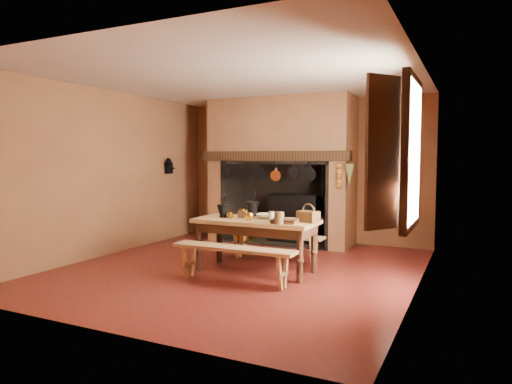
{
  "coord_description": "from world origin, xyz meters",
  "views": [
    {
      "loc": [
        3.12,
        -5.93,
        1.64
      ],
      "look_at": [
        0.12,
        0.3,
        1.13
      ],
      "focal_mm": 32.0,
      "sensor_mm": 36.0,
      "label": 1
    }
  ],
  "objects_px": {
    "work_table": "(256,227)",
    "coffee_grinder": "(243,213)",
    "bench_front": "(233,256)",
    "iron_range": "(296,217)",
    "wicker_basket": "(308,216)",
    "mixing_bowl": "(266,216)"
  },
  "relations": [
    {
      "from": "work_table",
      "to": "coffee_grinder",
      "type": "xyz_separation_m",
      "value": [
        -0.24,
        0.05,
        0.18
      ]
    },
    {
      "from": "bench_front",
      "to": "coffee_grinder",
      "type": "xyz_separation_m",
      "value": [
        -0.24,
        0.74,
        0.47
      ]
    },
    {
      "from": "iron_range",
      "to": "wicker_basket",
      "type": "distance_m",
      "value": 2.72
    },
    {
      "from": "coffee_grinder",
      "to": "work_table",
      "type": "bearing_deg",
      "value": -16.0
    },
    {
      "from": "iron_range",
      "to": "coffee_grinder",
      "type": "height_order",
      "value": "iron_range"
    },
    {
      "from": "work_table",
      "to": "mixing_bowl",
      "type": "xyz_separation_m",
      "value": [
        0.1,
        0.14,
        0.16
      ]
    },
    {
      "from": "wicker_basket",
      "to": "iron_range",
      "type": "bearing_deg",
      "value": 131.14
    },
    {
      "from": "coffee_grinder",
      "to": "mixing_bowl",
      "type": "distance_m",
      "value": 0.35
    },
    {
      "from": "coffee_grinder",
      "to": "wicker_basket",
      "type": "height_order",
      "value": "wicker_basket"
    },
    {
      "from": "work_table",
      "to": "bench_front",
      "type": "distance_m",
      "value": 0.74
    },
    {
      "from": "wicker_basket",
      "to": "work_table",
      "type": "bearing_deg",
      "value": -161.07
    },
    {
      "from": "iron_range",
      "to": "wicker_basket",
      "type": "relative_size",
      "value": 5.04
    },
    {
      "from": "work_table",
      "to": "coffee_grinder",
      "type": "height_order",
      "value": "coffee_grinder"
    },
    {
      "from": "iron_range",
      "to": "wicker_basket",
      "type": "bearing_deg",
      "value": -65.64
    },
    {
      "from": "coffee_grinder",
      "to": "wicker_basket",
      "type": "xyz_separation_m",
      "value": [
        1.03,
        -0.02,
        0.02
      ]
    },
    {
      "from": "work_table",
      "to": "iron_range",
      "type": "bearing_deg",
      "value": 97.49
    },
    {
      "from": "iron_range",
      "to": "bench_front",
      "type": "bearing_deg",
      "value": -84.12
    },
    {
      "from": "iron_range",
      "to": "mixing_bowl",
      "type": "height_order",
      "value": "iron_range"
    },
    {
      "from": "work_table",
      "to": "coffee_grinder",
      "type": "bearing_deg",
      "value": 167.64
    },
    {
      "from": "coffee_grinder",
      "to": "mixing_bowl",
      "type": "relative_size",
      "value": 0.6
    },
    {
      "from": "bench_front",
      "to": "work_table",
      "type": "bearing_deg",
      "value": 90.0
    },
    {
      "from": "iron_range",
      "to": "mixing_bowl",
      "type": "relative_size",
      "value": 5.66
    }
  ]
}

